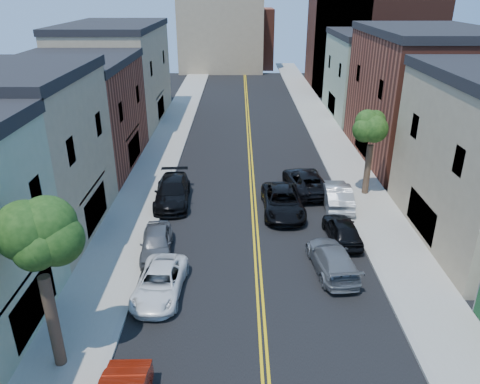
{
  "coord_description": "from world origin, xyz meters",
  "views": [
    {
      "loc": [
        -1.0,
        0.43,
        13.47
      ],
      "look_at": [
        -0.93,
        26.01,
        2.0
      ],
      "focal_mm": 34.39,
      "sensor_mm": 36.0,
      "label": 1
    }
  ],
  "objects_px": {
    "white_pickup": "(160,283)",
    "grey_car_left": "(157,242)",
    "silver_car_right": "(336,195)",
    "dark_car_right_far": "(306,181)",
    "black_suv_lane": "(283,202)",
    "grey_car_right": "(332,259)",
    "black_car_right": "(342,229)",
    "black_car_left": "(172,192)"
  },
  "relations": [
    {
      "from": "white_pickup",
      "to": "grey_car_left",
      "type": "distance_m",
      "value": 3.7
    },
    {
      "from": "white_pickup",
      "to": "silver_car_right",
      "type": "xyz_separation_m",
      "value": [
        10.25,
        9.7,
        0.15
      ]
    },
    {
      "from": "dark_car_right_far",
      "to": "black_suv_lane",
      "type": "xyz_separation_m",
      "value": [
        -1.96,
        -3.41,
        -0.0
      ]
    },
    {
      "from": "grey_car_right",
      "to": "dark_car_right_far",
      "type": "xyz_separation_m",
      "value": [
        0.0,
        10.13,
        0.08
      ]
    },
    {
      "from": "white_pickup",
      "to": "silver_car_right",
      "type": "relative_size",
      "value": 0.96
    },
    {
      "from": "black_car_right",
      "to": "dark_car_right_far",
      "type": "distance_m",
      "value": 7.1
    },
    {
      "from": "grey_car_left",
      "to": "black_car_left",
      "type": "xyz_separation_m",
      "value": [
        0.0,
        6.58,
        0.1
      ]
    },
    {
      "from": "silver_car_right",
      "to": "black_suv_lane",
      "type": "xyz_separation_m",
      "value": [
        -3.66,
        -1.01,
        -0.03
      ]
    },
    {
      "from": "black_car_left",
      "to": "dark_car_right_far",
      "type": "relative_size",
      "value": 1.0
    },
    {
      "from": "black_car_left",
      "to": "dark_car_right_far",
      "type": "height_order",
      "value": "black_car_left"
    },
    {
      "from": "white_pickup",
      "to": "black_car_right",
      "type": "distance_m",
      "value": 10.95
    },
    {
      "from": "grey_car_right",
      "to": "white_pickup",
      "type": "bearing_deg",
      "value": 7.24
    },
    {
      "from": "white_pickup",
      "to": "silver_car_right",
      "type": "distance_m",
      "value": 14.12
    },
    {
      "from": "grey_car_left",
      "to": "black_suv_lane",
      "type": "height_order",
      "value": "black_suv_lane"
    },
    {
      "from": "dark_car_right_far",
      "to": "silver_car_right",
      "type": "bearing_deg",
      "value": 117.66
    },
    {
      "from": "dark_car_right_far",
      "to": "black_car_right",
      "type": "bearing_deg",
      "value": 91.55
    },
    {
      "from": "white_pickup",
      "to": "dark_car_right_far",
      "type": "xyz_separation_m",
      "value": [
        8.55,
        12.09,
        0.13
      ]
    },
    {
      "from": "black_suv_lane",
      "to": "grey_car_left",
      "type": "bearing_deg",
      "value": -146.28
    },
    {
      "from": "grey_car_left",
      "to": "silver_car_right",
      "type": "relative_size",
      "value": 0.86
    },
    {
      "from": "black_car_right",
      "to": "grey_car_right",
      "type": "bearing_deg",
      "value": 66.67
    },
    {
      "from": "black_car_left",
      "to": "white_pickup",
      "type": "bearing_deg",
      "value": -88.87
    },
    {
      "from": "black_car_left",
      "to": "silver_car_right",
      "type": "distance_m",
      "value": 11.01
    },
    {
      "from": "black_car_right",
      "to": "silver_car_right",
      "type": "height_order",
      "value": "silver_car_right"
    },
    {
      "from": "white_pickup",
      "to": "black_car_left",
      "type": "relative_size",
      "value": 0.83
    },
    {
      "from": "black_suv_lane",
      "to": "black_car_right",
      "type": "bearing_deg",
      "value": -50.04
    },
    {
      "from": "silver_car_right",
      "to": "black_car_left",
      "type": "bearing_deg",
      "value": -0.6
    },
    {
      "from": "black_suv_lane",
      "to": "white_pickup",
      "type": "bearing_deg",
      "value": -128.05
    },
    {
      "from": "white_pickup",
      "to": "grey_car_left",
      "type": "relative_size",
      "value": 1.11
    },
    {
      "from": "black_car_left",
      "to": "silver_car_right",
      "type": "xyz_separation_m",
      "value": [
        11.0,
        -0.51,
        -0.01
      ]
    },
    {
      "from": "black_car_left",
      "to": "dark_car_right_far",
      "type": "bearing_deg",
      "value": 8.4
    },
    {
      "from": "grey_car_right",
      "to": "black_suv_lane",
      "type": "xyz_separation_m",
      "value": [
        -1.96,
        6.72,
        0.08
      ]
    },
    {
      "from": "black_car_left",
      "to": "black_suv_lane",
      "type": "relative_size",
      "value": 1.0
    },
    {
      "from": "grey_car_left",
      "to": "black_suv_lane",
      "type": "bearing_deg",
      "value": 28.95
    },
    {
      "from": "grey_car_left",
      "to": "dark_car_right_far",
      "type": "height_order",
      "value": "dark_car_right_far"
    },
    {
      "from": "silver_car_right",
      "to": "black_car_right",
      "type": "bearing_deg",
      "value": 85.18
    },
    {
      "from": "black_car_left",
      "to": "grey_car_right",
      "type": "distance_m",
      "value": 12.43
    },
    {
      "from": "white_pickup",
      "to": "black_car_right",
      "type": "relative_size",
      "value": 1.12
    },
    {
      "from": "white_pickup",
      "to": "dark_car_right_far",
      "type": "bearing_deg",
      "value": 58.11
    },
    {
      "from": "grey_car_left",
      "to": "dark_car_right_far",
      "type": "xyz_separation_m",
      "value": [
        9.3,
        8.47,
        0.06
      ]
    },
    {
      "from": "silver_car_right",
      "to": "dark_car_right_far",
      "type": "xyz_separation_m",
      "value": [
        -1.7,
        2.39,
        -0.02
      ]
    },
    {
      "from": "black_car_right",
      "to": "black_suv_lane",
      "type": "height_order",
      "value": "black_suv_lane"
    },
    {
      "from": "silver_car_right",
      "to": "grey_car_right",
      "type": "bearing_deg",
      "value": 79.65
    }
  ]
}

